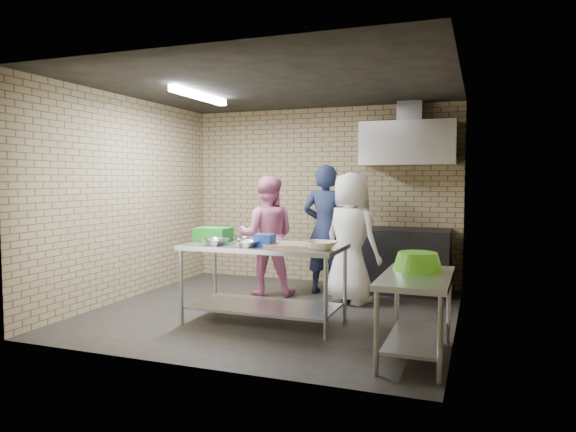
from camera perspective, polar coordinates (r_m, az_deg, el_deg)
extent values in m
plane|color=black|center=(6.46, -1.47, -10.33)|extent=(4.20, 4.20, 0.00)
plane|color=black|center=(6.35, -1.52, 13.99)|extent=(4.20, 4.20, 0.00)
cube|color=#9D8562|center=(8.15, 3.74, 2.25)|extent=(4.20, 0.06, 2.70)
cube|color=#9D8562|center=(4.47, -11.07, 0.74)|extent=(4.20, 0.06, 2.70)
cube|color=#9D8562|center=(7.30, -16.98, 1.88)|extent=(0.06, 4.00, 2.70)
cube|color=#9D8562|center=(5.82, 18.09, 1.36)|extent=(0.06, 4.00, 2.70)
cube|color=#B2B3B9|center=(5.89, -2.62, -7.36)|extent=(1.75, 0.88, 0.88)
cube|color=silver|center=(4.89, 13.75, -10.59)|extent=(0.60, 1.20, 0.75)
cube|color=black|center=(7.61, 12.77, -4.78)|extent=(1.20, 0.70, 0.90)
cube|color=silver|center=(7.59, 13.01, 7.69)|extent=(1.30, 0.60, 0.60)
cube|color=#A5A8AD|center=(7.78, 13.21, 10.93)|extent=(0.35, 0.30, 0.30)
cube|color=#3F2B19|center=(7.73, 15.39, 6.24)|extent=(0.80, 0.20, 0.04)
cube|color=white|center=(6.77, -9.60, 12.80)|extent=(0.10, 1.25, 0.08)
cube|color=green|center=(6.22, -8.15, -1.97)|extent=(0.39, 0.29, 0.16)
cube|color=#173AB0|center=(5.70, -2.56, -2.63)|extent=(0.19, 0.19, 0.13)
cube|color=tan|center=(5.67, 0.55, -3.15)|extent=(0.54, 0.41, 0.03)
imported|color=silver|center=(5.85, -7.92, -2.78)|extent=(0.31, 0.31, 0.07)
imported|color=#A9ACB0|center=(5.98, -5.10, -2.62)|extent=(0.23, 0.23, 0.07)
imported|color=silver|center=(5.65, -4.44, -3.02)|extent=(0.28, 0.28, 0.06)
imported|color=#F0E3C0|center=(5.44, 3.56, -3.19)|extent=(0.38, 0.38, 0.08)
cylinder|color=#B22619|center=(7.76, 13.56, 7.08)|extent=(0.07, 0.07, 0.18)
cylinder|color=green|center=(7.73, 16.52, 6.93)|extent=(0.06, 0.06, 0.15)
imported|color=#141932|center=(7.29, 4.13, -1.49)|extent=(0.68, 0.47, 1.80)
imported|color=#D16E98|center=(7.23, -2.29, -2.18)|extent=(0.94, 0.82, 1.64)
imported|color=white|center=(6.81, 6.87, -2.38)|extent=(0.98, 0.84, 1.69)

